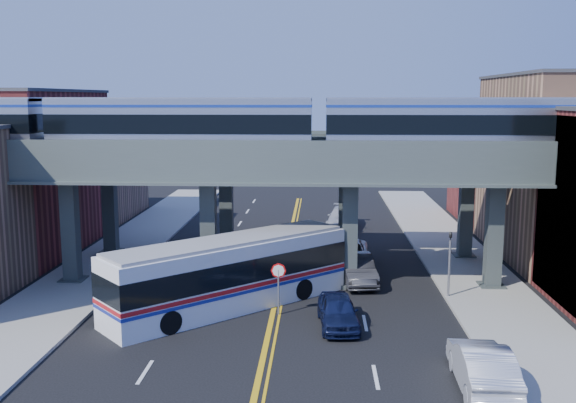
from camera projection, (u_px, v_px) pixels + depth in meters
name	position (u px, v px, depth m)	size (l,w,h in m)	color
ground	(268.00, 337.00, 28.83)	(120.00, 120.00, 0.00)	black
sidewalk_west	(94.00, 272.00, 39.24)	(5.00, 70.00, 0.16)	gray
sidewalk_east	(474.00, 277.00, 38.12)	(5.00, 70.00, 0.16)	gray
building_west_b	(21.00, 172.00, 44.63)	(8.00, 14.00, 11.00)	maroon
building_west_c	(89.00, 172.00, 57.69)	(8.00, 10.00, 8.00)	#A57455
building_east_b	(563.00, 168.00, 42.74)	(8.00, 14.00, 12.00)	#A57455
building_east_c	(506.00, 169.00, 55.80)	(8.00, 10.00, 9.00)	maroon
mural_panel	(570.00, 219.00, 31.30)	(0.10, 9.50, 9.50)	teal
elevated_viaduct_near	(279.00, 173.00, 35.68)	(52.00, 3.60, 7.40)	#394241
elevated_viaduct_far	(285.00, 161.00, 42.58)	(52.00, 3.60, 7.40)	#394241
transit_train	(181.00, 124.00, 35.51)	(44.92, 2.81, 3.28)	black
stop_sign	(278.00, 280.00, 31.49)	(0.76, 0.09, 2.63)	slate
traffic_signal	(450.00, 257.00, 33.93)	(0.15, 0.18, 4.10)	slate
transit_bus	(230.00, 274.00, 32.59)	(11.86, 11.21, 3.45)	white
car_lane_a	(338.00, 311.00, 30.03)	(1.77, 4.39, 1.50)	#0F1537
car_lane_b	(357.00, 269.00, 37.12)	(1.75, 5.01, 1.65)	#2D2D2F
car_lane_c	(348.00, 254.00, 40.86)	(2.63, 5.71, 1.59)	white
car_lane_d	(342.00, 218.00, 52.79)	(2.34, 5.76, 1.67)	#BAB9BF
car_parked_curb	(482.00, 366.00, 23.59)	(1.81, 5.20, 1.71)	silver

